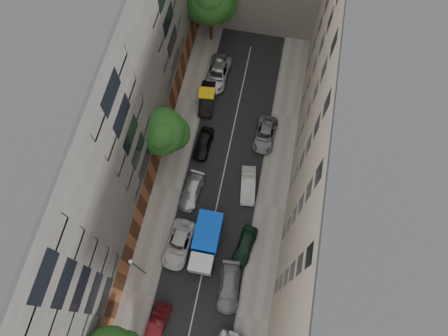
% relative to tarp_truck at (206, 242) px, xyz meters
% --- Properties ---
extents(ground, '(120.00, 120.00, 0.00)m').
position_rel_tarp_truck_xyz_m(ground, '(0.15, 5.19, -1.48)').
color(ground, '#4C4C49').
rests_on(ground, ground).
extents(road_surface, '(8.00, 44.00, 0.02)m').
position_rel_tarp_truck_xyz_m(road_surface, '(0.15, 5.19, -1.47)').
color(road_surface, black).
rests_on(road_surface, ground).
extents(sidewalk_left, '(3.00, 44.00, 0.15)m').
position_rel_tarp_truck_xyz_m(sidewalk_left, '(-5.35, 5.19, -1.40)').
color(sidewalk_left, gray).
rests_on(sidewalk_left, ground).
extents(sidewalk_right, '(3.00, 44.00, 0.15)m').
position_rel_tarp_truck_xyz_m(sidewalk_right, '(5.65, 5.19, -1.40)').
color(sidewalk_right, gray).
rests_on(sidewalk_right, ground).
extents(building_left, '(8.00, 44.00, 20.00)m').
position_rel_tarp_truck_xyz_m(building_left, '(-10.85, 5.19, 8.52)').
color(building_left, '#4A4745').
rests_on(building_left, ground).
extents(building_right, '(8.00, 44.00, 20.00)m').
position_rel_tarp_truck_xyz_m(building_right, '(11.15, 5.19, 8.52)').
color(building_right, '#BCAF92').
rests_on(building_right, ground).
extents(tarp_truck, '(2.37, 5.80, 2.68)m').
position_rel_tarp_truck_xyz_m(tarp_truck, '(0.00, 0.00, 0.00)').
color(tarp_truck, black).
rests_on(tarp_truck, ground).
extents(car_left_1, '(1.97, 4.25, 1.35)m').
position_rel_tarp_truck_xyz_m(car_left_1, '(-2.84, -8.21, -0.80)').
color(car_left_1, '#4E0F13').
rests_on(car_left_1, ground).
extents(car_left_2, '(2.75, 5.23, 1.40)m').
position_rel_tarp_truck_xyz_m(car_left_2, '(-2.65, -0.61, -0.78)').
color(car_left_2, silver).
rests_on(car_left_2, ground).
extents(car_left_3, '(2.22, 4.54, 1.27)m').
position_rel_tarp_truck_xyz_m(car_left_3, '(-2.65, 4.99, -0.84)').
color(car_left_3, '#B6B6BB').
rests_on(car_left_3, ground).
extents(car_left_4, '(1.87, 4.12, 1.37)m').
position_rel_tarp_truck_xyz_m(car_left_4, '(-2.65, 10.59, -0.79)').
color(car_left_4, black).
rests_on(car_left_4, ground).
extents(car_left_5, '(2.02, 4.66, 1.49)m').
position_rel_tarp_truck_xyz_m(car_left_5, '(-3.45, 16.19, -0.73)').
color(car_left_5, black).
rests_on(car_left_5, ground).
extents(car_left_6, '(2.71, 5.48, 1.50)m').
position_rel_tarp_truck_xyz_m(car_left_6, '(-2.96, 19.79, -0.73)').
color(car_left_6, '#B6B6BB').
rests_on(car_left_6, ground).
extents(car_right_1, '(2.40, 4.97, 1.39)m').
position_rel_tarp_truck_xyz_m(car_right_1, '(2.95, -3.62, -0.78)').
color(car_right_1, gray).
rests_on(car_right_1, ground).
extents(car_right_2, '(2.25, 4.22, 1.37)m').
position_rel_tarp_truck_xyz_m(car_right_2, '(3.75, 0.59, -0.80)').
color(car_right_2, black).
rests_on(car_right_2, ground).
extents(car_right_3, '(2.03, 4.39, 1.39)m').
position_rel_tarp_truck_xyz_m(car_right_3, '(2.95, 6.79, -0.78)').
color(car_right_3, silver).
rests_on(car_right_3, ground).
extents(car_right_4, '(2.33, 4.73, 1.29)m').
position_rel_tarp_truck_xyz_m(car_right_4, '(3.75, 12.99, -0.83)').
color(car_right_4, gray).
rests_on(car_right_4, ground).
extents(tree_mid, '(5.11, 4.81, 7.55)m').
position_rel_tarp_truck_xyz_m(tree_mid, '(-6.15, 8.87, 3.60)').
color(tree_mid, '#382619').
rests_on(tree_mid, sidewalk_left).
extents(tree_far, '(5.79, 5.59, 9.30)m').
position_rel_tarp_truck_xyz_m(tree_far, '(-4.78, 25.08, 4.83)').
color(tree_far, '#382619').
rests_on(tree_far, sidewalk_left).
extents(lamp_post, '(0.36, 0.36, 6.79)m').
position_rel_tarp_truck_xyz_m(lamp_post, '(-5.22, -3.85, 2.82)').
color(lamp_post, '#175326').
rests_on(lamp_post, sidewalk_left).
extents(pedestrian, '(0.59, 0.41, 1.56)m').
position_rel_tarp_truck_xyz_m(pedestrian, '(4.65, 14.28, -0.55)').
color(pedestrian, black).
rests_on(pedestrian, sidewalk_right).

